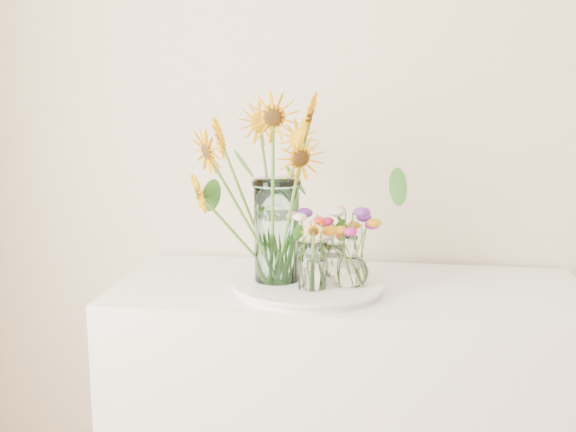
# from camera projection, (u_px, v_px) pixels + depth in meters

# --- Properties ---
(counter) EXTENTS (1.40, 0.60, 0.90)m
(counter) POSITION_uv_depth(u_px,v_px,m) (346.00, 424.00, 2.25)
(counter) COLOR white
(counter) RESTS_ON ground_plane
(tray) EXTENTS (0.42, 0.42, 0.02)m
(tray) POSITION_uv_depth(u_px,v_px,m) (308.00, 287.00, 2.11)
(tray) COLOR white
(tray) RESTS_ON counter
(mason_jar) EXTENTS (0.15, 0.15, 0.31)m
(mason_jar) POSITION_uv_depth(u_px,v_px,m) (277.00, 231.00, 2.09)
(mason_jar) COLOR #BEEDEA
(mason_jar) RESTS_ON tray
(sunflower_bouquet) EXTENTS (0.98, 0.98, 0.58)m
(sunflower_bouquet) POSITION_uv_depth(u_px,v_px,m) (277.00, 185.00, 2.07)
(sunflower_bouquet) COLOR #E59904
(sunflower_bouquet) RESTS_ON tray
(small_vase_a) EXTENTS (0.11, 0.11, 0.14)m
(small_vase_a) POSITION_uv_depth(u_px,v_px,m) (312.00, 266.00, 2.03)
(small_vase_a) COLOR white
(small_vase_a) RESTS_ON tray
(wildflower_posy_a) EXTENTS (0.18, 0.18, 0.23)m
(wildflower_posy_a) POSITION_uv_depth(u_px,v_px,m) (312.00, 251.00, 2.02)
(wildflower_posy_a) COLOR orange
(wildflower_posy_a) RESTS_ON tray
(small_vase_b) EXTENTS (0.13, 0.13, 0.15)m
(small_vase_b) POSITION_uv_depth(u_px,v_px,m) (351.00, 261.00, 2.06)
(small_vase_b) COLOR white
(small_vase_b) RESTS_ON tray
(wildflower_posy_b) EXTENTS (0.19, 0.19, 0.24)m
(wildflower_posy_b) POSITION_uv_depth(u_px,v_px,m) (351.00, 246.00, 2.05)
(wildflower_posy_b) COLOR orange
(wildflower_posy_b) RESTS_ON tray
(small_vase_c) EXTENTS (0.06, 0.06, 0.10)m
(small_vase_c) POSITION_uv_depth(u_px,v_px,m) (335.00, 261.00, 2.16)
(small_vase_c) COLOR white
(small_vase_c) RESTS_ON tray
(wildflower_posy_c) EXTENTS (0.19, 0.19, 0.19)m
(wildflower_posy_c) POSITION_uv_depth(u_px,v_px,m) (335.00, 246.00, 2.15)
(wildflower_posy_c) COLOR orange
(wildflower_posy_c) RESTS_ON tray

